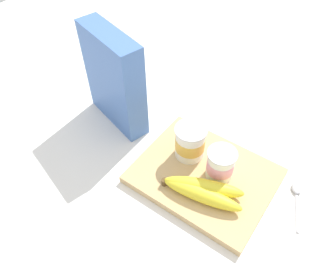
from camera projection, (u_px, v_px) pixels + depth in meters
name	position (u px, v px, depth m)	size (l,w,h in m)	color
ground_plane	(204.00, 178.00, 0.80)	(2.40, 2.40, 0.00)	silver
cutting_board	(204.00, 176.00, 0.79)	(0.32, 0.26, 0.02)	tan
cereal_box	(114.00, 80.00, 0.84)	(0.20, 0.06, 0.27)	#4770B7
yogurt_cup_front	(190.00, 142.00, 0.79)	(0.08, 0.08, 0.09)	white
yogurt_cup_back	(220.00, 164.00, 0.75)	(0.07, 0.07, 0.08)	white
banana_bunch	(203.00, 190.00, 0.73)	(0.19, 0.11, 0.04)	yellow
spoon	(297.00, 198.00, 0.76)	(0.06, 0.13, 0.01)	silver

